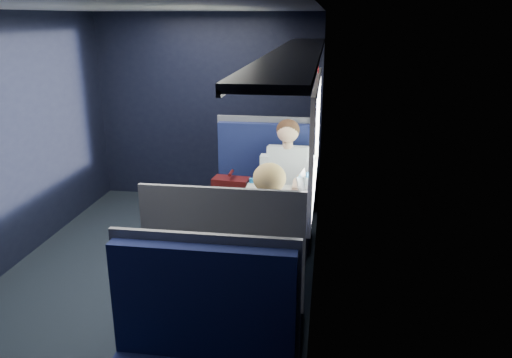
# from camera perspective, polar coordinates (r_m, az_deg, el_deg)

# --- Properties ---
(ground) EXTENTS (2.80, 4.20, 0.01)m
(ground) POSITION_cam_1_polar(r_m,az_deg,el_deg) (4.74, -11.01, -10.54)
(ground) COLOR black
(room_shell) EXTENTS (3.00, 4.40, 2.40)m
(room_shell) POSITION_cam_1_polar(r_m,az_deg,el_deg) (4.24, -11.91, 7.32)
(room_shell) COLOR black
(room_shell) RESTS_ON ground
(table) EXTENTS (0.62, 1.00, 0.74)m
(table) POSITION_cam_1_polar(r_m,az_deg,el_deg) (4.24, 1.77, -3.76)
(table) COLOR #54565E
(table) RESTS_ON ground
(seat_bay_near) EXTENTS (1.04, 0.62, 1.26)m
(seat_bay_near) POSITION_cam_1_polar(r_m,az_deg,el_deg) (5.15, 0.65, -2.57)
(seat_bay_near) COLOR #0D133A
(seat_bay_near) RESTS_ON ground
(seat_bay_far) EXTENTS (1.04, 0.62, 1.26)m
(seat_bay_far) POSITION_cam_1_polar(r_m,az_deg,el_deg) (3.60, -2.84, -12.45)
(seat_bay_far) COLOR #0D133A
(seat_bay_far) RESTS_ON ground
(seat_row_front) EXTENTS (1.04, 0.51, 1.16)m
(seat_row_front) POSITION_cam_1_polar(r_m,az_deg,el_deg) (6.03, 1.97, 0.38)
(seat_row_front) COLOR #0D133A
(seat_row_front) RESTS_ON ground
(man) EXTENTS (0.53, 0.56, 1.32)m
(man) POSITION_cam_1_polar(r_m,az_deg,el_deg) (4.87, 3.50, -0.17)
(man) COLOR black
(man) RESTS_ON ground
(woman) EXTENTS (0.53, 0.56, 1.32)m
(woman) POSITION_cam_1_polar(r_m,az_deg,el_deg) (3.56, 1.57, -7.04)
(woman) COLOR black
(woman) RESTS_ON ground
(papers) EXTENTS (0.58, 0.77, 0.01)m
(papers) POSITION_cam_1_polar(r_m,az_deg,el_deg) (4.16, 2.19, -3.02)
(papers) COLOR white
(papers) RESTS_ON table
(laptop) EXTENTS (0.28, 0.35, 0.24)m
(laptop) POSITION_cam_1_polar(r_m,az_deg,el_deg) (4.31, 4.51, -1.43)
(laptop) COLOR silver
(laptop) RESTS_ON table
(bottle_small) EXTENTS (0.06, 0.06, 0.22)m
(bottle_small) POSITION_cam_1_polar(r_m,az_deg,el_deg) (4.36, 5.90, -0.82)
(bottle_small) COLOR silver
(bottle_small) RESTS_ON table
(cup) EXTENTS (0.08, 0.08, 0.10)m
(cup) POSITION_cam_1_polar(r_m,az_deg,el_deg) (4.59, 5.42, -0.44)
(cup) COLOR white
(cup) RESTS_ON table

